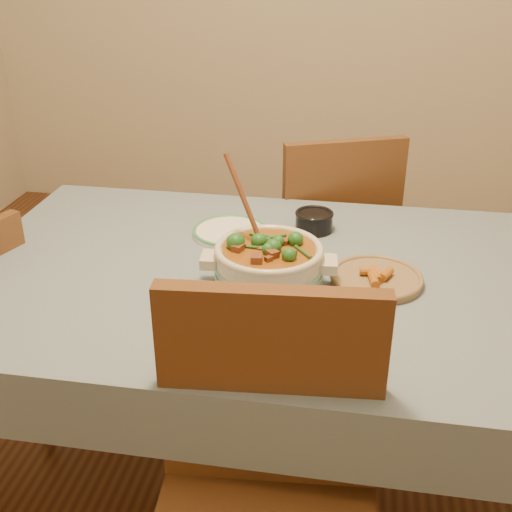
{
  "coord_description": "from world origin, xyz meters",
  "views": [
    {
      "loc": [
        0.24,
        -1.53,
        1.59
      ],
      "look_at": [
        -0.01,
        -0.1,
        0.85
      ],
      "focal_mm": 45.0,
      "sensor_mm": 36.0,
      "label": 1
    }
  ],
  "objects_px": {
    "fried_plate": "(376,277)",
    "chair_near": "(266,502)",
    "dining_table": "(265,300)",
    "condiment_bowl": "(314,220)",
    "white_plate": "(230,231)",
    "stew_casserole": "(269,262)",
    "chair_far": "(331,235)"
  },
  "relations": [
    {
      "from": "stew_casserole",
      "to": "fried_plate",
      "type": "height_order",
      "value": "stew_casserole"
    },
    {
      "from": "condiment_bowl",
      "to": "white_plate",
      "type": "bearing_deg",
      "value": -163.76
    },
    {
      "from": "dining_table",
      "to": "chair_far",
      "type": "bearing_deg",
      "value": 79.14
    },
    {
      "from": "dining_table",
      "to": "fried_plate",
      "type": "height_order",
      "value": "fried_plate"
    },
    {
      "from": "fried_plate",
      "to": "chair_far",
      "type": "bearing_deg",
      "value": 101.93
    },
    {
      "from": "condiment_bowl",
      "to": "fried_plate",
      "type": "bearing_deg",
      "value": -57.46
    },
    {
      "from": "condiment_bowl",
      "to": "chair_far",
      "type": "relative_size",
      "value": 0.15
    },
    {
      "from": "fried_plate",
      "to": "condiment_bowl",
      "type": "bearing_deg",
      "value": 122.54
    },
    {
      "from": "dining_table",
      "to": "condiment_bowl",
      "type": "distance_m",
      "value": 0.34
    },
    {
      "from": "stew_casserole",
      "to": "chair_far",
      "type": "bearing_deg",
      "value": 81.49
    },
    {
      "from": "dining_table",
      "to": "condiment_bowl",
      "type": "xyz_separation_m",
      "value": [
        0.11,
        0.29,
        0.13
      ]
    },
    {
      "from": "dining_table",
      "to": "chair_near",
      "type": "height_order",
      "value": "chair_near"
    },
    {
      "from": "fried_plate",
      "to": "chair_far",
      "type": "distance_m",
      "value": 0.8
    },
    {
      "from": "dining_table",
      "to": "fried_plate",
      "type": "relative_size",
      "value": 6.06
    },
    {
      "from": "white_plate",
      "to": "chair_far",
      "type": "distance_m",
      "value": 0.63
    },
    {
      "from": "chair_far",
      "to": "white_plate",
      "type": "bearing_deg",
      "value": 39.23
    },
    {
      "from": "dining_table",
      "to": "condiment_bowl",
      "type": "height_order",
      "value": "condiment_bowl"
    },
    {
      "from": "stew_casserole",
      "to": "condiment_bowl",
      "type": "distance_m",
      "value": 0.38
    },
    {
      "from": "chair_near",
      "to": "white_plate",
      "type": "bearing_deg",
      "value": 101.62
    },
    {
      "from": "stew_casserole",
      "to": "condiment_bowl",
      "type": "xyz_separation_m",
      "value": [
        0.09,
        0.37,
        -0.04
      ]
    },
    {
      "from": "fried_plate",
      "to": "chair_far",
      "type": "xyz_separation_m",
      "value": [
        -0.16,
        0.75,
        -0.23
      ]
    },
    {
      "from": "stew_casserole",
      "to": "white_plate",
      "type": "distance_m",
      "value": 0.34
    },
    {
      "from": "condiment_bowl",
      "to": "fried_plate",
      "type": "height_order",
      "value": "condiment_bowl"
    },
    {
      "from": "dining_table",
      "to": "chair_far",
      "type": "xyz_separation_m",
      "value": [
        0.14,
        0.74,
        -0.13
      ]
    },
    {
      "from": "dining_table",
      "to": "chair_near",
      "type": "relative_size",
      "value": 1.7
    },
    {
      "from": "chair_near",
      "to": "stew_casserole",
      "type": "bearing_deg",
      "value": 93.58
    },
    {
      "from": "fried_plate",
      "to": "chair_far",
      "type": "relative_size",
      "value": 0.29
    },
    {
      "from": "stew_casserole",
      "to": "dining_table",
      "type": "bearing_deg",
      "value": 105.38
    },
    {
      "from": "condiment_bowl",
      "to": "chair_far",
      "type": "height_order",
      "value": "chair_far"
    },
    {
      "from": "dining_table",
      "to": "condiment_bowl",
      "type": "relative_size",
      "value": 11.68
    },
    {
      "from": "fried_plate",
      "to": "chair_near",
      "type": "relative_size",
      "value": 0.28
    },
    {
      "from": "white_plate",
      "to": "chair_near",
      "type": "xyz_separation_m",
      "value": [
        0.24,
        -0.83,
        -0.21
      ]
    }
  ]
}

